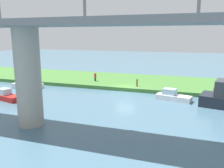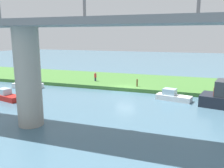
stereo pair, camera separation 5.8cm
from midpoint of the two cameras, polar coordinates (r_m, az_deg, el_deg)
The scene contains 9 objects.
ground_plane at distance 32.15m, azimuth 3.21°, elevation -1.82°, with size 160.00×160.00×0.00m, color #476B7F.
grassy_bank at distance 37.78m, azimuth 5.71°, elevation 0.55°, with size 80.00×12.00×0.50m, color #427533.
bridge_pylon at distance 20.57m, azimuth -19.53°, elevation 1.44°, with size 2.07×2.07×8.13m, color #9E998E.
bridge_span at distance 20.33m, azimuth -20.39°, elevation 14.20°, with size 59.88×4.30×3.25m.
person_on_bank at distance 36.81m, azimuth -4.10°, elevation 1.80°, with size 0.47×0.47×1.39m.
mooring_post at distance 33.01m, azimuth 5.96°, elevation 0.29°, with size 0.20×0.20×1.03m, color brown.
skiff_small at distance 28.67m, azimuth 14.31°, elevation -2.85°, with size 4.21×2.28×1.33m.
motorboat_white at distance 30.62m, azimuth -24.08°, elevation -2.62°, with size 4.15×2.32×1.31m.
houseboat_blue at distance 36.38m, azimuth -19.82°, elevation -0.09°, with size 4.41×1.83×1.44m.
Camera 1 is at (-8.45, 30.11, 7.46)m, focal length 38.08 mm.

